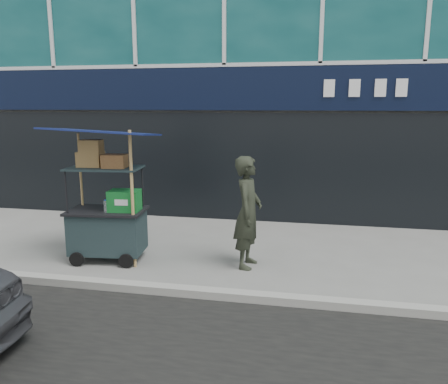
# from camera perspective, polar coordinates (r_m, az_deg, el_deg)

# --- Properties ---
(ground) EXTENTS (80.00, 80.00, 0.00)m
(ground) POSITION_cam_1_polar(r_m,az_deg,el_deg) (6.42, -6.80, -12.36)
(ground) COLOR slate
(ground) RESTS_ON ground
(curb) EXTENTS (80.00, 0.18, 0.12)m
(curb) POSITION_cam_1_polar(r_m,az_deg,el_deg) (6.23, -7.38, -12.56)
(curb) COLOR gray
(curb) RESTS_ON ground
(vendor_cart) EXTENTS (1.77, 1.33, 2.24)m
(vendor_cart) POSITION_cam_1_polar(r_m,az_deg,el_deg) (7.48, -14.93, -2.85)
(vendor_cart) COLOR black
(vendor_cart) RESTS_ON ground
(vendor_man) EXTENTS (0.48, 0.69, 1.79)m
(vendor_man) POSITION_cam_1_polar(r_m,az_deg,el_deg) (6.94, 3.16, -2.66)
(vendor_man) COLOR #252A1E
(vendor_man) RESTS_ON ground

